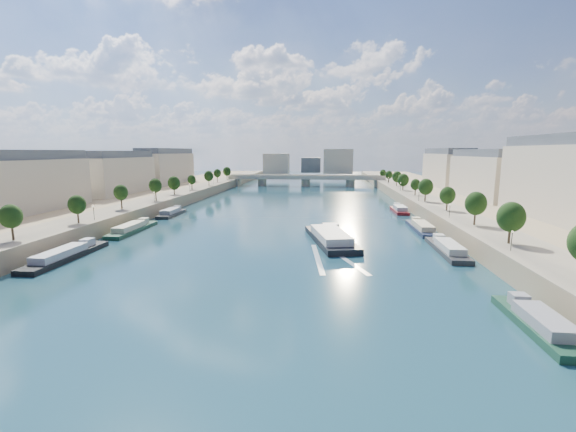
# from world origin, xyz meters

# --- Properties ---
(ground) EXTENTS (700.00, 700.00, 0.00)m
(ground) POSITION_xyz_m (0.00, 100.00, 0.00)
(ground) COLOR #0C2435
(ground) RESTS_ON ground
(quay_left) EXTENTS (44.00, 520.00, 5.00)m
(quay_left) POSITION_xyz_m (-72.00, 100.00, 2.50)
(quay_left) COLOR #9E8460
(quay_left) RESTS_ON ground
(quay_right) EXTENTS (44.00, 520.00, 5.00)m
(quay_right) POSITION_xyz_m (72.00, 100.00, 2.50)
(quay_right) COLOR #9E8460
(quay_right) RESTS_ON ground
(pave_left) EXTENTS (14.00, 520.00, 0.10)m
(pave_left) POSITION_xyz_m (-57.00, 100.00, 5.05)
(pave_left) COLOR gray
(pave_left) RESTS_ON quay_left
(pave_right) EXTENTS (14.00, 520.00, 0.10)m
(pave_right) POSITION_xyz_m (57.00, 100.00, 5.05)
(pave_right) COLOR gray
(pave_right) RESTS_ON quay_right
(trees_left) EXTENTS (4.80, 268.80, 8.26)m
(trees_left) POSITION_xyz_m (-55.00, 102.00, 10.48)
(trees_left) COLOR #382B1E
(trees_left) RESTS_ON ground
(trees_right) EXTENTS (4.80, 268.80, 8.26)m
(trees_right) POSITION_xyz_m (55.00, 110.00, 10.48)
(trees_right) COLOR #382B1E
(trees_right) RESTS_ON ground
(lamps_left) EXTENTS (0.36, 200.36, 4.28)m
(lamps_left) POSITION_xyz_m (-52.50, 90.00, 7.78)
(lamps_left) COLOR black
(lamps_left) RESTS_ON ground
(lamps_right) EXTENTS (0.36, 200.36, 4.28)m
(lamps_right) POSITION_xyz_m (52.50, 105.00, 7.78)
(lamps_right) COLOR black
(lamps_right) RESTS_ON ground
(buildings_left) EXTENTS (16.00, 226.00, 23.20)m
(buildings_left) POSITION_xyz_m (-85.00, 112.00, 16.45)
(buildings_left) COLOR beige
(buildings_left) RESTS_ON ground
(buildings_right) EXTENTS (16.00, 226.00, 23.20)m
(buildings_right) POSITION_xyz_m (85.00, 112.00, 16.45)
(buildings_right) COLOR beige
(buildings_right) RESTS_ON ground
(skyline) EXTENTS (79.00, 42.00, 22.00)m
(skyline) POSITION_xyz_m (3.19, 319.52, 14.66)
(skyline) COLOR beige
(skyline) RESTS_ON ground
(bridge) EXTENTS (112.00, 12.00, 8.15)m
(bridge) POSITION_xyz_m (0.00, 244.07, 5.08)
(bridge) COLOR #C1B79E
(bridge) RESTS_ON ground
(tour_barge) EXTENTS (15.78, 32.30, 4.22)m
(tour_barge) POSITION_xyz_m (16.51, 70.29, 1.24)
(tour_barge) COLOR black
(tour_barge) RESTS_ON ground
(wake) EXTENTS (13.48, 25.98, 0.04)m
(wake) POSITION_xyz_m (16.51, 53.78, 0.02)
(wake) COLOR silver
(wake) RESTS_ON ground
(moored_barges_left) EXTENTS (5.00, 155.23, 3.60)m
(moored_barges_left) POSITION_xyz_m (-45.50, 43.39, 0.84)
(moored_barges_left) COLOR #191D38
(moored_barges_left) RESTS_ON ground
(moored_barges_right) EXTENTS (5.00, 157.22, 3.60)m
(moored_barges_right) POSITION_xyz_m (45.50, 57.38, 0.84)
(moored_barges_right) COLOR black
(moored_barges_right) RESTS_ON ground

